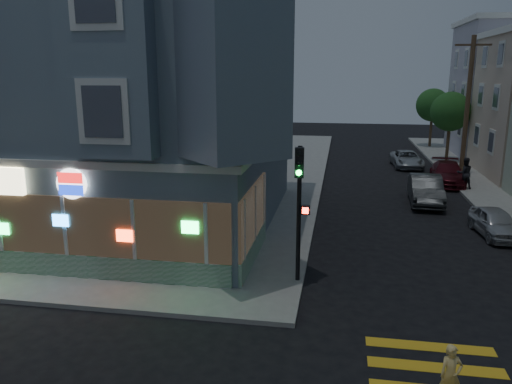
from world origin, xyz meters
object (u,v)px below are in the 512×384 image
(street_tree_far, at_px, (433,105))
(parked_car_a, at_px, (495,223))
(running_child, at_px, (451,375))
(parked_car_d, at_px, (407,159))
(utility_pole, at_px, (467,105))
(traffic_signal, at_px, (300,192))
(street_tree_near, at_px, (451,112))
(parked_car_b, at_px, (426,190))
(parked_car_c, at_px, (447,173))
(pedestrian_a, at_px, (465,173))

(street_tree_far, bearing_deg, parked_car_a, -93.23)
(running_child, bearing_deg, parked_car_d, 71.01)
(utility_pole, bearing_deg, traffic_signal, -115.66)
(running_child, bearing_deg, street_tree_near, 65.34)
(traffic_signal, bearing_deg, street_tree_near, 64.91)
(street_tree_far, distance_m, parked_car_b, 21.91)
(utility_pole, xyz_separation_m, running_child, (-5.48, -24.61, -4.13))
(street_tree_far, bearing_deg, parked_car_c, -95.30)
(utility_pole, bearing_deg, parked_car_d, 132.47)
(parked_car_a, bearing_deg, parked_car_b, 106.49)
(utility_pole, xyz_separation_m, street_tree_near, (0.20, 6.00, -0.86))
(traffic_signal, bearing_deg, street_tree_far, 69.57)
(street_tree_far, xyz_separation_m, pedestrian_a, (-0.90, -17.95, -2.86))
(parked_car_b, height_order, parked_car_c, parked_car_b)
(running_child, xyz_separation_m, parked_car_a, (4.18, 12.03, -0.07))
(street_tree_far, relative_size, parked_car_d, 1.21)
(utility_pole, bearing_deg, parked_car_a, -95.90)
(utility_pole, relative_size, running_child, 6.72)
(street_tree_far, height_order, parked_car_c, street_tree_far)
(parked_car_b, distance_m, parked_car_c, 5.61)
(parked_car_b, xyz_separation_m, traffic_signal, (-5.78, -11.74, 2.43))
(traffic_signal, bearing_deg, utility_pole, 59.73)
(utility_pole, height_order, parked_car_b, utility_pole)
(running_child, distance_m, parked_car_c, 22.81)
(street_tree_far, xyz_separation_m, parked_car_c, (-1.50, -16.18, -3.24))
(street_tree_near, height_order, pedestrian_a, street_tree_near)
(parked_car_b, bearing_deg, pedestrian_a, 54.61)
(utility_pole, height_order, street_tree_far, utility_pole)
(street_tree_far, xyz_separation_m, parked_car_a, (-1.50, -26.58, -3.33))
(street_tree_near, height_order, traffic_signal, street_tree_near)
(street_tree_far, distance_m, traffic_signal, 34.42)
(street_tree_near, bearing_deg, parked_car_a, -94.62)
(utility_pole, bearing_deg, pedestrian_a, -100.05)
(street_tree_near, distance_m, pedestrian_a, 10.39)
(parked_car_c, relative_size, parked_car_d, 1.09)
(street_tree_near, distance_m, street_tree_far, 8.00)
(street_tree_near, height_order, parked_car_d, street_tree_near)
(running_child, bearing_deg, parked_car_c, 65.30)
(parked_car_b, bearing_deg, street_tree_near, 77.77)
(parked_car_c, bearing_deg, running_child, -94.67)
(parked_car_c, distance_m, traffic_signal, 18.85)
(pedestrian_a, distance_m, parked_car_a, 8.66)
(utility_pole, distance_m, street_tree_far, 14.03)
(parked_car_c, bearing_deg, parked_car_b, -106.11)
(street_tree_far, bearing_deg, running_child, -98.36)
(parked_car_a, bearing_deg, pedestrian_a, 80.52)
(utility_pole, relative_size, street_tree_near, 1.70)
(utility_pole, bearing_deg, parked_car_b, -114.74)
(pedestrian_a, relative_size, parked_car_c, 0.39)
(running_child, height_order, parked_car_b, parked_car_b)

